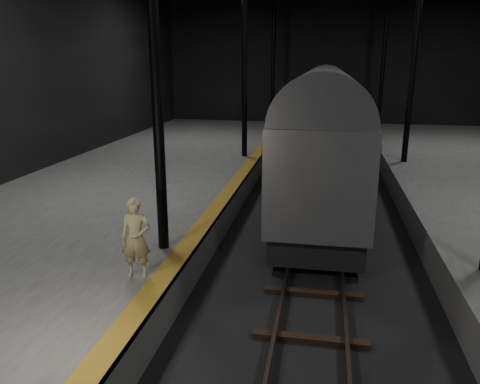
# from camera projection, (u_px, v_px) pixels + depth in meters

# --- Properties ---
(ground) EXTENTS (44.00, 44.00, 0.00)m
(ground) POSITION_uv_depth(u_px,v_px,m) (317.00, 237.00, 15.29)
(ground) COLOR black
(ground) RESTS_ON ground
(platform_left) EXTENTS (9.00, 43.80, 1.00)m
(platform_left) POSITION_uv_depth(u_px,v_px,m) (102.00, 210.00, 16.45)
(platform_left) COLOR #4B4C49
(platform_left) RESTS_ON ground
(tactile_strip) EXTENTS (0.50, 43.80, 0.01)m
(tactile_strip) POSITION_uv_depth(u_px,v_px,m) (220.00, 203.00, 15.57)
(tactile_strip) COLOR olive
(tactile_strip) RESTS_ON platform_left
(track) EXTENTS (2.40, 43.00, 0.24)m
(track) POSITION_uv_depth(u_px,v_px,m) (317.00, 235.00, 15.27)
(track) COLOR #3F3328
(track) RESTS_ON ground
(train) EXTENTS (2.92, 19.49, 5.21)m
(train) POSITION_uv_depth(u_px,v_px,m) (323.00, 123.00, 20.67)
(train) COLOR #95979C
(train) RESTS_ON ground
(woman) EXTENTS (0.72, 0.54, 1.78)m
(woman) POSITION_uv_depth(u_px,v_px,m) (136.00, 238.00, 10.04)
(woman) COLOR tan
(woman) RESTS_ON platform_left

